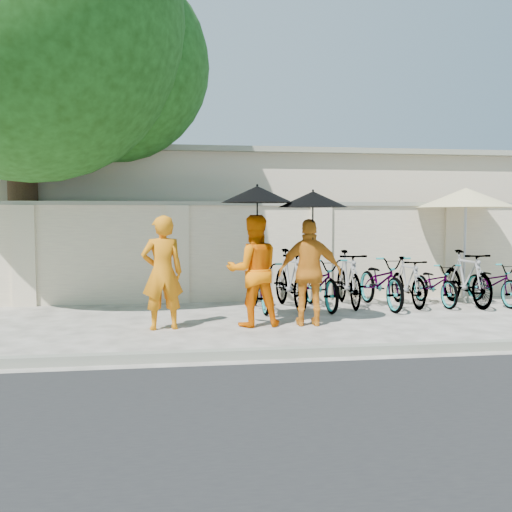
{
  "coord_description": "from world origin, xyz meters",
  "views": [
    {
      "loc": [
        -1.08,
        -8.66,
        1.78
      ],
      "look_at": [
        0.31,
        0.95,
        1.1
      ],
      "focal_mm": 40.0,
      "sensor_mm": 36.0,
      "label": 1
    }
  ],
  "objects": [
    {
      "name": "patio_umbrella",
      "position": [
        4.92,
        2.45,
        2.13
      ],
      "size": [
        2.08,
        2.08,
        2.37
      ],
      "rotation": [
        0.0,
        0.0,
        0.05
      ],
      "color": "gray",
      "rests_on": "ground"
    },
    {
      "name": "shade_tree",
      "position": [
        -3.66,
        2.97,
        5.1
      ],
      "size": [
        6.7,
        6.2,
        8.2
      ],
      "color": "brown",
      "rests_on": "ground"
    },
    {
      "name": "monk_center",
      "position": [
        0.19,
        0.41,
        0.9
      ],
      "size": [
        0.91,
        0.73,
        1.8
      ],
      "primitive_type": "imported",
      "rotation": [
        0.0,
        0.0,
        3.2
      ],
      "color": "orange",
      "rests_on": "ground"
    },
    {
      "name": "ground",
      "position": [
        0.0,
        0.0,
        0.0
      ],
      "size": [
        80.0,
        80.0,
        0.0
      ],
      "primitive_type": "plane",
      "color": "beige"
    },
    {
      "name": "bike_3",
      "position": [
        2.31,
        2.11,
        0.55
      ],
      "size": [
        0.63,
        1.87,
        1.1
      ],
      "primitive_type": "imported",
      "rotation": [
        0.0,
        0.0,
        -0.06
      ],
      "color": "#AFAFAF",
      "rests_on": "ground"
    },
    {
      "name": "bike_6",
      "position": [
        4.09,
        2.04,
        0.43
      ],
      "size": [
        0.7,
        1.67,
        0.85
      ],
      "primitive_type": "imported",
      "rotation": [
        0.0,
        0.0,
        0.08
      ],
      "color": "#AFAFAF",
      "rests_on": "ground"
    },
    {
      "name": "bike_5",
      "position": [
        3.5,
        2.0,
        0.49
      ],
      "size": [
        0.49,
        1.63,
        0.97
      ],
      "primitive_type": "imported",
      "rotation": [
        0.0,
        0.0,
        0.02
      ],
      "color": "#AFAFAF",
      "rests_on": "ground"
    },
    {
      "name": "kerb",
      "position": [
        0.0,
        -1.7,
        0.06
      ],
      "size": [
        40.0,
        0.16,
        0.12
      ],
      "primitive_type": "cube",
      "color": "gray",
      "rests_on": "ground"
    },
    {
      "name": "parasol_right",
      "position": [
        1.12,
        0.23,
        2.05
      ],
      "size": [
        1.11,
        1.11,
        1.19
      ],
      "color": "black",
      "rests_on": "ground"
    },
    {
      "name": "building_behind",
      "position": [
        2.0,
        7.0,
        1.6
      ],
      "size": [
        14.0,
        6.0,
        3.2
      ],
      "primitive_type": "cube",
      "color": "beige",
      "rests_on": "ground"
    },
    {
      "name": "monk_left",
      "position": [
        -1.26,
        0.34,
        0.9
      ],
      "size": [
        0.72,
        0.54,
        1.79
      ],
      "primitive_type": "imported",
      "rotation": [
        0.0,
        0.0,
        3.32
      ],
      "color": "orange",
      "rests_on": "ground"
    },
    {
      "name": "bike_7",
      "position": [
        4.68,
        1.9,
        0.55
      ],
      "size": [
        0.57,
        1.85,
        1.1
      ],
      "primitive_type": "imported",
      "rotation": [
        0.0,
        0.0,
        0.03
      ],
      "color": "#AFAFAF",
      "rests_on": "ground"
    },
    {
      "name": "bike_8",
      "position": [
        5.28,
        1.92,
        0.44
      ],
      "size": [
        0.76,
        1.71,
        0.87
      ],
      "primitive_type": "imported",
      "rotation": [
        0.0,
        0.0,
        0.11
      ],
      "color": "#AFAFAF",
      "rests_on": "ground"
    },
    {
      "name": "bike_2",
      "position": [
        1.72,
        1.95,
        0.5
      ],
      "size": [
        0.81,
        1.94,
        0.99
      ],
      "primitive_type": "imported",
      "rotation": [
        0.0,
        0.0,
        0.08
      ],
      "color": "#AFAFAF",
      "rests_on": "ground"
    },
    {
      "name": "bike_0",
      "position": [
        0.54,
        1.93,
        0.47
      ],
      "size": [
        0.69,
        1.81,
        0.94
      ],
      "primitive_type": "imported",
      "rotation": [
        0.0,
        0.0,
        0.04
      ],
      "color": "#AFAFAF",
      "rests_on": "ground"
    },
    {
      "name": "bike_4",
      "position": [
        2.91,
        1.88,
        0.51
      ],
      "size": [
        0.81,
        1.99,
        1.03
      ],
      "primitive_type": "imported",
      "rotation": [
        0.0,
        0.0,
        0.07
      ],
      "color": "#AFAFAF",
      "rests_on": "ground"
    },
    {
      "name": "parasol_center",
      "position": [
        0.24,
        0.33,
        2.13
      ],
      "size": [
        1.15,
        1.15,
        1.24
      ],
      "color": "black",
      "rests_on": "ground"
    },
    {
      "name": "compound_wall",
      "position": [
        1.0,
        3.2,
        1.0
      ],
      "size": [
        20.0,
        0.3,
        2.0
      ],
      "primitive_type": "cube",
      "color": "beige",
      "rests_on": "ground"
    },
    {
      "name": "bike_1",
      "position": [
        1.13,
        1.99,
        0.57
      ],
      "size": [
        0.75,
        1.96,
        1.15
      ],
      "primitive_type": "imported",
      "rotation": [
        0.0,
        0.0,
        0.11
      ],
      "color": "#AFAFAF",
      "rests_on": "ground"
    },
    {
      "name": "monk_right",
      "position": [
        1.1,
        0.31,
        0.87
      ],
      "size": [
        1.06,
        0.53,
        1.74
      ],
      "primitive_type": "imported",
      "rotation": [
        0.0,
        0.0,
        3.03
      ],
      "color": "orange",
      "rests_on": "ground"
    }
  ]
}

